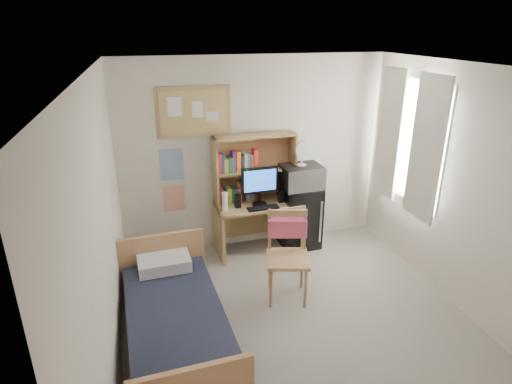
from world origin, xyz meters
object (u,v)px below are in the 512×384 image
object	(u,v)px
bulletin_board	(194,112)
monitor	(260,186)
desk_chair	(288,258)
speaker_right	(281,196)
bed	(176,330)
speaker_left	(238,201)
desk_fan	(302,154)
microwave	(301,177)
mini_fridge	(299,216)
desk	(258,227)

from	to	relation	value
bulletin_board	monitor	xyz separation A→B (m)	(0.77, -0.35, -0.94)
desk_chair	speaker_right	distance (m)	1.18
desk_chair	bed	world-z (taller)	desk_chair
bulletin_board	speaker_left	distance (m)	1.27
bed	desk_fan	distance (m)	2.78
monitor	speaker_right	distance (m)	0.35
desk_chair	monitor	xyz separation A→B (m)	(-0.03, 1.10, 0.46)
desk_chair	speaker_left	size ratio (longest dim) A/B	5.88
bulletin_board	microwave	size ratio (longest dim) A/B	1.76
mini_fridge	speaker_right	bearing A→B (deg)	-168.97
monitor	speaker_left	world-z (taller)	monitor
monitor	microwave	size ratio (longest dim) A/B	0.99
bulletin_board	speaker_right	bearing A→B (deg)	-17.37
speaker_right	microwave	size ratio (longest dim) A/B	0.31
desk_chair	bed	distance (m)	1.44
speaker_left	microwave	distance (m)	0.93
desk	desk_chair	distance (m)	1.17
desk	mini_fridge	size ratio (longest dim) A/B	1.30
mini_fridge	speaker_left	size ratio (longest dim) A/B	5.03
speaker_right	speaker_left	bearing A→B (deg)	-180.00
desk_chair	mini_fridge	size ratio (longest dim) A/B	1.17
bulletin_board	monitor	bearing A→B (deg)	-24.40
desk	mini_fridge	xyz separation A→B (m)	(0.60, 0.03, 0.08)
speaker_left	speaker_right	world-z (taller)	speaker_left
desk	speaker_left	world-z (taller)	speaker_left
desk_chair	microwave	distance (m)	1.40
bed	mini_fridge	bearing A→B (deg)	39.76
mini_fridge	microwave	distance (m)	0.59
desk_chair	speaker_left	distance (m)	1.17
bulletin_board	desk_fan	bearing A→B (deg)	-11.62
microwave	desk_fan	size ratio (longest dim) A/B	1.65
desk_fan	monitor	bearing A→B (deg)	-176.26
bulletin_board	mini_fridge	world-z (taller)	bulletin_board
bed	desk_fan	world-z (taller)	desk_fan
monitor	mini_fridge	bearing A→B (deg)	5.53
mini_fridge	monitor	size ratio (longest dim) A/B	1.66
speaker_right	microwave	xyz separation A→B (m)	(0.30, 0.05, 0.24)
mini_fridge	speaker_right	distance (m)	0.47
monitor	microwave	distance (m)	0.61
desk	monitor	bearing A→B (deg)	-90.00
bulletin_board	bed	xyz separation A→B (m)	(-0.50, -2.02, -1.67)
bed	speaker_left	distance (m)	2.00
desk_chair	monitor	size ratio (longest dim) A/B	1.95
microwave	bulletin_board	bearing A→B (deg)	165.70
mini_fridge	desk	bearing A→B (deg)	179.94
desk_chair	speaker_left	xyz separation A→B (m)	(-0.33, 1.08, 0.29)
desk	bulletin_board	bearing A→B (deg)	156.56
desk_chair	microwave	world-z (taller)	microwave
desk	bed	world-z (taller)	desk
bulletin_board	microwave	world-z (taller)	bulletin_board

